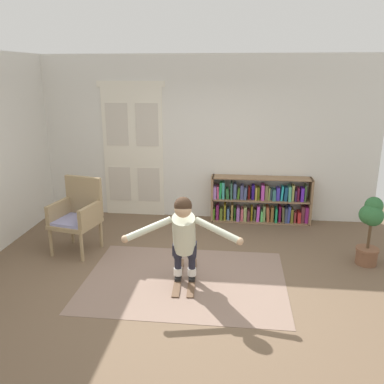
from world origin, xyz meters
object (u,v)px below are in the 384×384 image
object	(u,v)px
wicker_chair	(78,213)
person_skier	(184,233)
skis_pair	(185,277)
potted_plant	(370,225)
bookshelf	(261,202)

from	to	relation	value
wicker_chair	person_skier	distance (m)	1.95
wicker_chair	skis_pair	size ratio (longest dim) A/B	1.18
potted_plant	person_skier	xyz separation A→B (m)	(-2.47, -0.95, 0.15)
potted_plant	skis_pair	size ratio (longest dim) A/B	1.02
skis_pair	person_skier	distance (m)	0.72
skis_pair	person_skier	bearing A→B (deg)	-86.44
potted_plant	person_skier	bearing A→B (deg)	-158.91
bookshelf	skis_pair	bearing A→B (deg)	-115.07
bookshelf	wicker_chair	size ratio (longest dim) A/B	1.60
wicker_chair	potted_plant	size ratio (longest dim) A/B	1.16
bookshelf	skis_pair	xyz separation A→B (m)	(-1.07, -2.28, -0.34)
person_skier	wicker_chair	bearing A→B (deg)	151.71
bookshelf	potted_plant	world-z (taller)	potted_plant
bookshelf	potted_plant	size ratio (longest dim) A/B	1.85
skis_pair	potted_plant	bearing A→B (deg)	17.26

